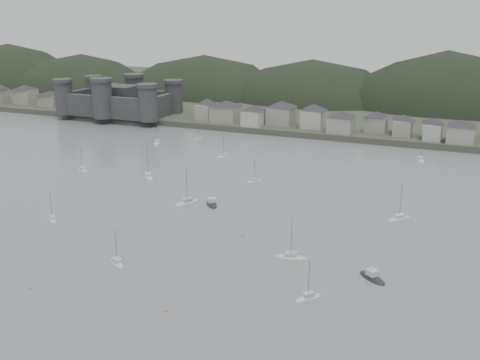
% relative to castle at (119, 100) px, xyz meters
% --- Properties ---
extents(ground, '(900.00, 900.00, 0.00)m').
position_rel_castle_xyz_m(ground, '(120.00, -179.80, -10.96)').
color(ground, slate).
rests_on(ground, ground).
extents(far_shore_land, '(900.00, 250.00, 3.00)m').
position_rel_castle_xyz_m(far_shore_land, '(120.00, 115.20, -9.46)').
color(far_shore_land, '#383D2D').
rests_on(far_shore_land, ground).
extents(forested_ridge, '(851.55, 103.94, 102.57)m').
position_rel_castle_xyz_m(forested_ridge, '(124.83, 89.60, -22.25)').
color(forested_ridge, black).
rests_on(forested_ridge, ground).
extents(castle, '(66.00, 43.00, 20.00)m').
position_rel_castle_xyz_m(castle, '(0.00, 0.00, 0.00)').
color(castle, '#353638').
rests_on(castle, far_shore_land).
extents(waterfront_town, '(451.48, 28.46, 12.92)m').
position_rel_castle_xyz_m(waterfront_town, '(170.59, 3.54, -2.30)').
color(waterfront_town, gray).
rests_on(waterfront_town, far_shore_land).
extents(moored_fleet, '(224.15, 176.86, 13.29)m').
position_rel_castle_xyz_m(moored_fleet, '(126.56, -113.43, -10.79)').
color(moored_fleet, silver).
rests_on(moored_fleet, ground).
extents(motor_launch_near, '(8.30, 7.54, 3.97)m').
position_rel_castle_xyz_m(motor_launch_near, '(172.23, -148.23, -10.68)').
color(motor_launch_near, black).
rests_on(motor_launch_near, ground).
extents(motor_launch_far, '(7.43, 8.67, 4.02)m').
position_rel_castle_xyz_m(motor_launch_far, '(114.59, -115.58, -10.68)').
color(motor_launch_far, black).
rests_on(motor_launch_far, ground).
extents(mooring_buoys, '(160.18, 126.74, 0.70)m').
position_rel_castle_xyz_m(mooring_buoys, '(109.01, -128.24, -10.81)').
color(mooring_buoys, '#CE8244').
rests_on(mooring_buoys, ground).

